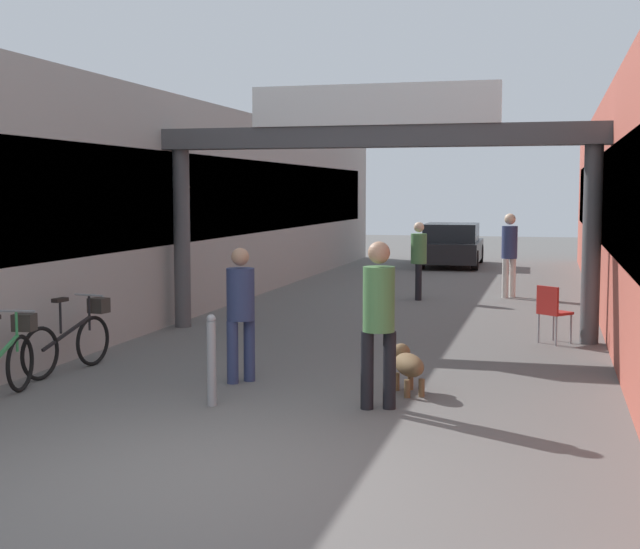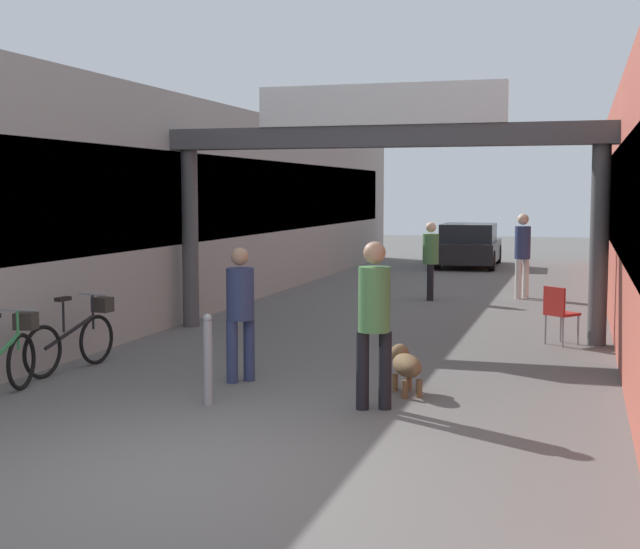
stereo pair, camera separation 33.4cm
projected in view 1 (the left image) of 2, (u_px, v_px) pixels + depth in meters
The scene contains 13 objects.
ground_plane at pixel (205, 470), 7.44m from camera, with size 80.00×80.00×0.00m, color #605E5B.
storefront_left at pixel (175, 206), 19.13m from camera, with size 3.00×26.00×4.01m.
arcade_sign_gateway at pixel (375, 160), 14.19m from camera, with size 7.40×0.47×4.00m.
pedestrian_with_dog at pixel (379, 313), 9.44m from camera, with size 0.43×0.43×1.80m.
pedestrian_companion at pixel (241, 306), 10.79m from camera, with size 0.48×0.48×1.65m.
pedestrian_carrying_crate at pixel (419, 255), 19.08m from camera, with size 0.39×0.40×1.67m.
pedestrian_elderly_walking at pixel (509, 249), 19.44m from camera, with size 0.48×0.48×1.84m.
dog_on_leash at pixel (407, 364), 10.28m from camera, with size 0.56×0.76×0.54m.
bicycle_green_nearest at pixel (4, 361), 9.92m from camera, with size 0.46×1.68×0.98m.
bicycle_black_second at pixel (73, 338), 11.51m from camera, with size 0.46×1.68×0.98m.
bollard_post_metal at pixel (211, 359), 9.64m from camera, with size 0.10×0.10×1.00m.
cafe_chair_red_nearer at pixel (552, 309), 13.57m from camera, with size 0.56×0.56×0.89m.
parked_car_black at pixel (452, 245), 27.71m from camera, with size 1.88×4.04×1.33m.
Camera 1 is at (2.76, -6.78, 2.32)m, focal length 50.00 mm.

